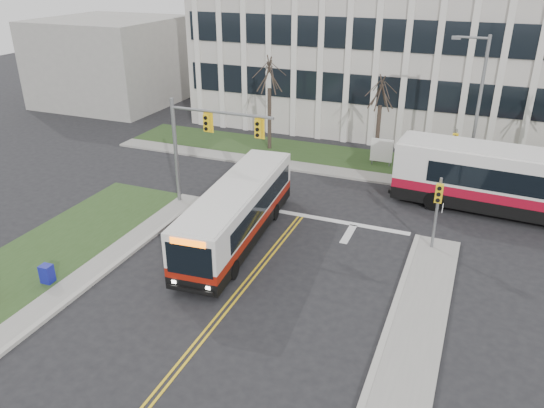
{
  "coord_description": "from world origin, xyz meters",
  "views": [
    {
      "loc": [
        8.51,
        -17.16,
        13.03
      ],
      "look_at": [
        -0.49,
        4.96,
        2.0
      ],
      "focal_mm": 35.0,
      "sensor_mm": 36.0,
      "label": 1
    }
  ],
  "objects_px": {
    "bus_main": "(238,214)",
    "newspaper_box_blue": "(47,275)",
    "streetlight": "(476,105)",
    "bus_cross": "(522,185)",
    "directory_sign": "(382,151)"
  },
  "relations": [
    {
      "from": "bus_main",
      "to": "newspaper_box_blue",
      "type": "bearing_deg",
      "value": -135.67
    },
    {
      "from": "streetlight",
      "to": "bus_cross",
      "type": "xyz_separation_m",
      "value": [
        3.07,
        -3.44,
        -3.38
      ]
    },
    {
      "from": "streetlight",
      "to": "bus_main",
      "type": "xyz_separation_m",
      "value": [
        -10.12,
        -11.89,
        -3.73
      ]
    },
    {
      "from": "streetlight",
      "to": "bus_cross",
      "type": "height_order",
      "value": "streetlight"
    },
    {
      "from": "streetlight",
      "to": "bus_main",
      "type": "height_order",
      "value": "streetlight"
    },
    {
      "from": "streetlight",
      "to": "bus_main",
      "type": "distance_m",
      "value": 16.05
    },
    {
      "from": "streetlight",
      "to": "bus_cross",
      "type": "bearing_deg",
      "value": -48.23
    },
    {
      "from": "streetlight",
      "to": "directory_sign",
      "type": "distance_m",
      "value": 6.96
    },
    {
      "from": "streetlight",
      "to": "bus_main",
      "type": "relative_size",
      "value": 0.84
    },
    {
      "from": "streetlight",
      "to": "directory_sign",
      "type": "xyz_separation_m",
      "value": [
        -5.53,
        1.3,
        -4.02
      ]
    },
    {
      "from": "bus_cross",
      "to": "streetlight",
      "type": "bearing_deg",
      "value": -134.5
    },
    {
      "from": "directory_sign",
      "to": "newspaper_box_blue",
      "type": "relative_size",
      "value": 2.11
    },
    {
      "from": "streetlight",
      "to": "bus_cross",
      "type": "distance_m",
      "value": 5.72
    },
    {
      "from": "newspaper_box_blue",
      "to": "bus_cross",
      "type": "bearing_deg",
      "value": 35.74
    },
    {
      "from": "directory_sign",
      "to": "newspaper_box_blue",
      "type": "bearing_deg",
      "value": -117.79
    }
  ]
}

